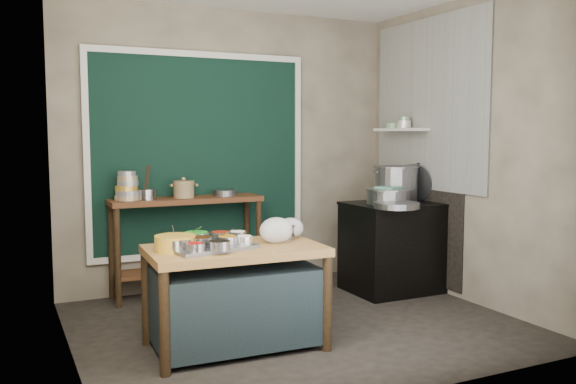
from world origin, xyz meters
name	(u,v)px	position (x,y,z in m)	size (l,w,h in m)	color
floor	(297,325)	(0.00, 0.00, -0.01)	(3.50, 3.00, 0.02)	#2D2822
back_wall	(231,149)	(0.00, 1.51, 1.40)	(3.50, 0.02, 2.80)	gray
left_wall	(64,158)	(-1.76, 0.00, 1.40)	(0.02, 3.00, 2.80)	gray
right_wall	(467,151)	(1.76, 0.00, 1.40)	(0.02, 3.00, 2.80)	gray
curtain_panel	(200,155)	(-0.35, 1.47, 1.35)	(2.10, 0.02, 1.90)	black
curtain_frame	(200,155)	(-0.35, 1.46, 1.35)	(2.22, 0.03, 2.02)	beige
tile_panel	(428,104)	(1.74, 0.55, 1.85)	(0.02, 1.70, 1.70)	#B2B2AA
soot_patch	(420,217)	(1.74, 0.65, 0.70)	(0.01, 1.30, 1.30)	black
wall_shelf	(401,130)	(1.63, 0.85, 1.60)	(0.22, 0.70, 0.03)	beige
prep_table	(235,297)	(-0.65, -0.30, 0.38)	(1.25, 0.72, 0.75)	olive
back_counter	(187,246)	(-0.55, 1.28, 0.47)	(1.45, 0.40, 0.95)	#4F2816
stove_block	(394,248)	(1.35, 0.55, 0.42)	(0.90, 0.68, 0.85)	black
stove_top	(395,204)	(1.35, 0.55, 0.86)	(0.92, 0.69, 0.03)	black
condiment_tray	(209,247)	(-0.85, -0.30, 0.76)	(0.59, 0.42, 0.03)	gray
condiment_bowls	(205,240)	(-0.87, -0.28, 0.81)	(0.65, 0.51, 0.07)	gray
yellow_basin	(175,243)	(-1.08, -0.27, 0.80)	(0.28, 0.28, 0.11)	#B47830
saucepan	(282,232)	(-0.21, -0.16, 0.81)	(0.21, 0.21, 0.11)	gray
plastic_bag_a	(276,230)	(-0.32, -0.29, 0.85)	(0.26, 0.22, 0.19)	white
plastic_bag_b	(290,228)	(-0.13, -0.15, 0.83)	(0.21, 0.18, 0.16)	white
bowl_stack	(127,187)	(-1.10, 1.30, 1.07)	(0.24, 0.24, 0.27)	tan
utensil_cup	(147,194)	(-0.93, 1.23, 1.00)	(0.17, 0.17, 0.10)	gray
ceramic_crock	(184,190)	(-0.58, 1.26, 1.02)	(0.21, 0.21, 0.14)	#90774E
wide_bowl	(225,193)	(-0.16, 1.27, 0.98)	(0.23, 0.23, 0.06)	gray
stock_pot	(396,184)	(1.41, 0.63, 1.06)	(0.46, 0.46, 0.36)	gray
pot_lid	(416,182)	(1.67, 0.63, 1.07)	(0.38, 0.38, 0.02)	gray
steamer	(389,196)	(1.23, 0.48, 0.96)	(0.47, 0.47, 0.15)	gray
green_cloth	(389,187)	(1.23, 0.48, 1.04)	(0.25, 0.19, 0.02)	#519470
shallow_pan	(397,205)	(1.11, 0.18, 0.91)	(0.42, 0.42, 0.05)	gray
shelf_bowl_stack	(404,123)	(1.63, 0.80, 1.67)	(0.14, 0.14, 0.12)	silver
shelf_bowl_green	(393,126)	(1.63, 1.00, 1.64)	(0.15, 0.15, 0.05)	gray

